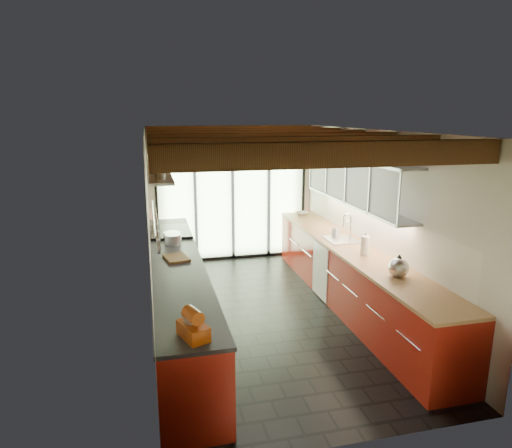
# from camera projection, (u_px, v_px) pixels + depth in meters

# --- Properties ---
(ground) EXTENTS (5.50, 5.50, 0.00)m
(ground) POSITION_uv_depth(u_px,v_px,m) (268.00, 314.00, 6.59)
(ground) COLOR black
(ground) RESTS_ON ground
(room_shell) EXTENTS (5.50, 5.50, 5.50)m
(room_shell) POSITION_uv_depth(u_px,v_px,m) (269.00, 202.00, 6.20)
(room_shell) COLOR silver
(room_shell) RESTS_ON ground
(ceiling_beams) EXTENTS (3.14, 5.06, 4.90)m
(ceiling_beams) POSITION_uv_depth(u_px,v_px,m) (262.00, 140.00, 6.37)
(ceiling_beams) COLOR #593316
(ceiling_beams) RESTS_ON ground
(glass_door) EXTENTS (2.95, 0.10, 2.90)m
(glass_door) POSITION_uv_depth(u_px,v_px,m) (233.00, 176.00, 8.75)
(glass_door) COLOR #C6EAAD
(glass_door) RESTS_ON ground
(left_counter) EXTENTS (0.68, 5.00, 0.92)m
(left_counter) POSITION_uv_depth(u_px,v_px,m) (177.00, 292.00, 6.19)
(left_counter) COLOR maroon
(left_counter) RESTS_ON ground
(range_stove) EXTENTS (0.66, 0.90, 0.97)m
(range_stove) POSITION_uv_depth(u_px,v_px,m) (172.00, 259.00, 7.56)
(range_stove) COLOR silver
(range_stove) RESTS_ON ground
(right_counter) EXTENTS (0.68, 5.00, 0.92)m
(right_counter) POSITION_uv_depth(u_px,v_px,m) (351.00, 277.00, 6.77)
(right_counter) COLOR maroon
(right_counter) RESTS_ON ground
(sink_assembly) EXTENTS (0.45, 0.52, 0.43)m
(sink_assembly) POSITION_uv_depth(u_px,v_px,m) (342.00, 237.00, 7.03)
(sink_assembly) COLOR silver
(sink_assembly) RESTS_ON right_counter
(upper_cabinets_right) EXTENTS (0.34, 3.00, 3.00)m
(upper_cabinets_right) POSITION_uv_depth(u_px,v_px,m) (357.00, 181.00, 6.76)
(upper_cabinets_right) COLOR silver
(upper_cabinets_right) RESTS_ON ground
(left_wall_fixtures) EXTENTS (0.28, 2.60, 0.96)m
(left_wall_fixtures) POSITION_uv_depth(u_px,v_px,m) (157.00, 190.00, 6.00)
(left_wall_fixtures) COLOR silver
(left_wall_fixtures) RESTS_ON ground
(stand_mixer) EXTENTS (0.28, 0.36, 0.29)m
(stand_mixer) POSITION_uv_depth(u_px,v_px,m) (193.00, 326.00, 3.94)
(stand_mixer) COLOR #B2430E
(stand_mixer) RESTS_ON left_counter
(pot_large) EXTENTS (0.29, 0.29, 0.16)m
(pot_large) POSITION_uv_depth(u_px,v_px,m) (173.00, 240.00, 6.77)
(pot_large) COLOR silver
(pot_large) RESTS_ON left_counter
(pot_small) EXTENTS (0.26, 0.26, 0.10)m
(pot_small) POSITION_uv_depth(u_px,v_px,m) (172.00, 235.00, 7.11)
(pot_small) COLOR silver
(pot_small) RESTS_ON left_counter
(cutting_board) EXTENTS (0.36, 0.45, 0.03)m
(cutting_board) POSITION_uv_depth(u_px,v_px,m) (176.00, 258.00, 6.10)
(cutting_board) COLOR brown
(cutting_board) RESTS_ON left_counter
(kettle) EXTENTS (0.33, 0.35, 0.29)m
(kettle) POSITION_uv_depth(u_px,v_px,m) (399.00, 266.00, 5.43)
(kettle) COLOR silver
(kettle) RESTS_ON right_counter
(paper_towel) EXTENTS (0.15, 0.15, 0.32)m
(paper_towel) POSITION_uv_depth(u_px,v_px,m) (365.00, 246.00, 6.26)
(paper_towel) COLOR white
(paper_towel) RESTS_ON right_counter
(soap_bottle) EXTENTS (0.12, 0.12, 0.19)m
(soap_bottle) POSITION_uv_depth(u_px,v_px,m) (336.00, 230.00, 7.22)
(soap_bottle) COLOR silver
(soap_bottle) RESTS_ON right_counter
(bowl) EXTENTS (0.29, 0.29, 0.06)m
(bowl) POSITION_uv_depth(u_px,v_px,m) (302.00, 213.00, 8.78)
(bowl) COLOR silver
(bowl) RESTS_ON right_counter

